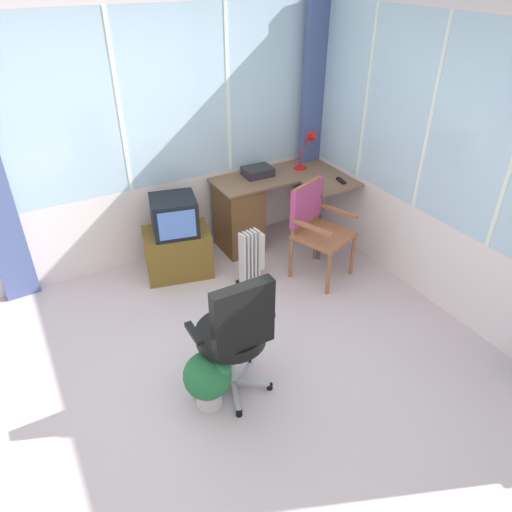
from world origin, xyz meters
The scene contains 13 objects.
ground centered at (0.00, 0.00, -0.03)m, with size 5.30×4.99×0.06m, color beige.
north_window_panel centered at (0.00, 2.02, 1.30)m, with size 4.30×0.07×2.60m.
east_window_panel centered at (2.18, 0.00, 1.30)m, with size 0.07×3.99×2.60m.
curtain_corner centered at (2.05, 1.89, 1.25)m, with size 0.30×0.07×2.50m, color #49588D.
desk centered at (1.09, 1.69, 0.42)m, with size 1.34×0.92×0.77m.
desk_lamp centered at (1.87, 1.68, 1.05)m, with size 0.24×0.20×0.42m.
tv_remote centered at (1.97, 1.22, 0.78)m, with size 0.04×0.15×0.02m, color black.
paper_tray centered at (1.29, 1.78, 0.82)m, with size 0.30×0.23×0.09m, color #2B292E.
wooden_armchair centered at (1.44, 0.95, 0.60)m, with size 0.62×0.62×0.95m.
office_chair centered at (0.05, -0.12, 0.61)m, with size 0.60×0.58×1.05m.
tv_on_stand centered at (0.26, 1.58, 0.37)m, with size 0.72×0.57×0.83m.
space_heater centered at (0.82, 1.05, 0.30)m, with size 0.28×0.19×0.59m.
potted_plant centered at (-0.16, -0.12, 0.27)m, with size 0.34×0.34×0.46m.
Camera 1 is at (-1.01, -2.31, 2.77)m, focal length 33.27 mm.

